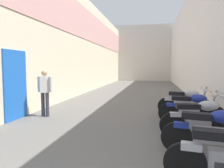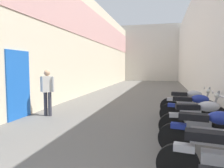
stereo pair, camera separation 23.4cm
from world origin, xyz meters
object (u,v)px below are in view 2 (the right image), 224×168
Objects in this scene: motorcycle_third at (211,132)px; motorcycle_sixth at (188,102)px; pedestrian_further_down at (47,89)px; motorcycle_fourth at (200,118)px; motorcycle_fifth at (193,108)px.

motorcycle_third is 3.37m from motorcycle_sixth.
pedestrian_further_down is (-4.67, 2.42, 0.42)m from motorcycle_third.
motorcycle_sixth is at bearing 11.51° from pedestrian_further_down.
pedestrian_further_down is at bearing 163.81° from motorcycle_fourth.
motorcycle_sixth is (-0.00, 1.12, 0.00)m from motorcycle_fifth.
motorcycle_fifth is (-0.00, 1.19, 0.00)m from motorcycle_fourth.
motorcycle_fifth is 4.69m from pedestrian_further_down.
motorcycle_fourth is 1.01× the size of motorcycle_sixth.
pedestrian_further_down is (-4.67, 0.17, 0.42)m from motorcycle_fifth.
motorcycle_third and motorcycle_fourth have the same top height.
motorcycle_sixth is (-0.00, 2.31, 0.00)m from motorcycle_fourth.
motorcycle_third is 2.25m from motorcycle_fifth.
motorcycle_fourth is 4.88m from pedestrian_further_down.
pedestrian_further_down reaches higher than motorcycle_sixth.
motorcycle_third is 1.07m from motorcycle_fourth.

